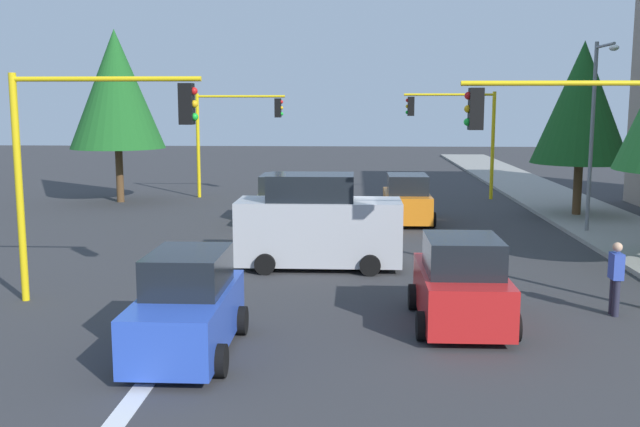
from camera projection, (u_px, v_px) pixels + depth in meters
name	position (u px, v px, depth m)	size (l,w,h in m)	color
ground_plane	(336.00, 254.00, 23.43)	(120.00, 120.00, 0.00)	#353538
sidewalk_kerb	(613.00, 228.00, 27.84)	(80.00, 4.00, 0.15)	gray
lane_arrow_near	(140.00, 391.00, 12.20)	(2.40, 1.10, 1.10)	silver
traffic_signal_near_left	(575.00, 146.00, 16.65)	(0.36, 4.59, 5.41)	yellow
traffic_signal_far_left	(456.00, 123.00, 36.40)	(0.36, 4.59, 5.41)	yellow
traffic_signal_far_right	(234.00, 124.00, 36.96)	(0.36, 4.59, 5.33)	yellow
traffic_signal_near_right	(91.00, 141.00, 17.19)	(0.36, 4.59, 5.53)	yellow
street_lamp_curbside	(596.00, 117.00, 25.89)	(2.15, 0.28, 7.00)	slate
tree_opposite_side	(116.00, 89.00, 34.99)	(4.56, 4.56, 8.35)	brown
tree_roadside_mid	(582.00, 103.00, 30.11)	(4.05, 4.05, 7.38)	brown
delivery_van_silver	(318.00, 225.00, 21.28)	(2.22, 4.80, 2.77)	#B2B5BA
car_orange	(407.00, 200.00, 29.54)	(4.04, 2.10, 1.98)	orange
car_red	(461.00, 285.00, 15.77)	(3.65, 2.09, 1.98)	red
car_blue	(187.00, 308.00, 14.00)	(3.89, 1.94, 1.98)	blue
car_yellow	(280.00, 202.00, 29.21)	(4.10, 2.02, 1.98)	yellow
pedestrian_crossing	(616.00, 276.00, 16.48)	(0.40, 0.24, 1.70)	#262638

